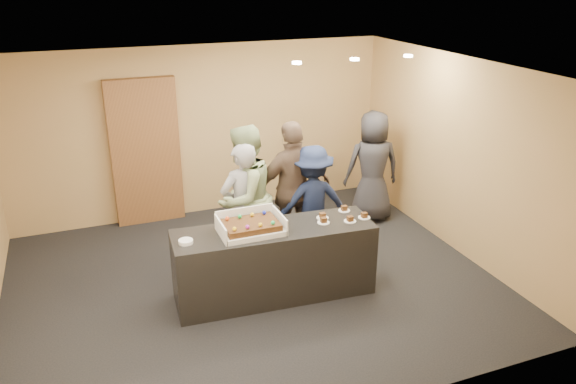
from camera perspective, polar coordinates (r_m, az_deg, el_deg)
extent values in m
plane|color=black|center=(7.32, -3.62, -9.14)|extent=(6.00, 6.00, 0.00)
plane|color=white|center=(6.36, -4.20, 12.18)|extent=(6.00, 6.00, 0.00)
cube|color=tan|center=(9.02, -8.73, 6.09)|extent=(6.00, 0.04, 2.70)
cube|color=tan|center=(4.63, 5.66, -9.67)|extent=(6.00, 0.04, 2.70)
cube|color=tan|center=(8.08, 16.87, 3.51)|extent=(0.04, 5.00, 2.70)
cube|color=black|center=(6.84, -1.40, -7.14)|extent=(2.44, 0.86, 0.90)
cube|color=brown|center=(8.86, -14.26, 3.91)|extent=(1.03, 0.15, 2.27)
cube|color=white|center=(6.54, -3.78, -3.88)|extent=(0.72, 0.50, 0.06)
cube|color=white|center=(6.42, -6.84, -3.82)|extent=(0.02, 0.50, 0.20)
cube|color=white|center=(6.61, -0.84, -2.87)|extent=(0.02, 0.50, 0.20)
cube|color=white|center=(6.72, -4.44, -2.41)|extent=(0.72, 0.02, 0.22)
cube|color=#381F0C|center=(6.51, -3.79, -3.36)|extent=(0.63, 0.43, 0.07)
sphere|color=#EC511B|center=(6.56, -6.19, -2.68)|extent=(0.05, 0.05, 0.05)
sphere|color=green|center=(6.60, -4.92, -2.49)|extent=(0.05, 0.05, 0.05)
sphere|color=yellow|center=(6.63, -3.67, -2.30)|extent=(0.05, 0.05, 0.05)
sphere|color=#1723C5|center=(6.68, -2.43, -2.11)|extent=(0.05, 0.05, 0.05)
sphere|color=gold|center=(6.29, -5.46, -3.76)|extent=(0.05, 0.05, 0.05)
sphere|color=purple|center=(6.33, -4.14, -3.55)|extent=(0.05, 0.05, 0.05)
sphere|color=gold|center=(6.37, -2.83, -3.34)|extent=(0.05, 0.05, 0.05)
sphere|color=#28C96F|center=(6.42, -1.55, -3.13)|extent=(0.05, 0.05, 0.05)
cylinder|color=white|center=(6.38, -10.35, -4.98)|extent=(0.16, 0.16, 0.04)
cylinder|color=white|center=(6.79, 3.63, -3.11)|extent=(0.15, 0.15, 0.01)
cube|color=#381F0C|center=(6.77, 3.63, -2.85)|extent=(0.07, 0.06, 0.06)
cylinder|color=white|center=(6.91, 3.52, -2.63)|extent=(0.15, 0.15, 0.01)
cube|color=#381F0C|center=(6.90, 3.53, -2.37)|extent=(0.07, 0.06, 0.06)
cylinder|color=white|center=(6.85, 6.32, -2.95)|extent=(0.15, 0.15, 0.01)
cube|color=#381F0C|center=(6.84, 6.33, -2.70)|extent=(0.07, 0.06, 0.06)
cylinder|color=white|center=(7.14, 5.72, -1.88)|extent=(0.15, 0.15, 0.01)
cube|color=#381F0C|center=(7.12, 5.73, -1.63)|extent=(0.07, 0.06, 0.06)
cylinder|color=white|center=(6.97, 7.74, -2.58)|extent=(0.15, 0.15, 0.01)
cube|color=#381F0C|center=(6.96, 7.75, -2.33)|extent=(0.07, 0.06, 0.06)
imported|color=#949399|center=(7.29, -4.57, -1.56)|extent=(0.71, 0.54, 1.75)
imported|color=#95A775|center=(7.35, -4.47, -0.58)|extent=(1.19, 1.15, 1.93)
imported|color=#151D3A|center=(7.65, 2.45, -1.00)|extent=(1.08, 0.69, 1.59)
imported|color=brown|center=(7.63, 0.56, 0.26)|extent=(1.15, 0.56, 1.91)
imported|color=#2A292F|center=(8.83, 8.57, 2.57)|extent=(0.96, 0.72, 1.76)
cylinder|color=#FFEAC6|center=(7.10, 0.90, 13.00)|extent=(0.12, 0.12, 0.03)
cylinder|color=#FFEAC6|center=(7.43, 6.78, 13.25)|extent=(0.12, 0.12, 0.03)
cylinder|color=#FFEAC6|center=(7.84, 12.11, 13.37)|extent=(0.12, 0.12, 0.03)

